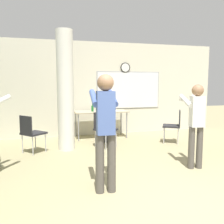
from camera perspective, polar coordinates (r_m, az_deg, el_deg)
ground_plane at (r=3.28m, az=15.91°, el=-22.80°), size 24.00×24.00×0.00m
wall_back at (r=7.62m, az=-4.04°, el=5.29°), size 8.00×0.15×2.80m
support_pillar at (r=5.95m, az=-10.61°, el=4.76°), size 0.39×0.39×2.80m
folding_table at (r=7.18m, az=-2.53°, el=-0.26°), size 1.51×0.65×0.78m
bottle_on_table at (r=7.06m, az=-4.48°, el=0.82°), size 0.07×0.07×0.23m
waste_bin at (r=6.72m, az=-0.97°, el=-5.59°), size 0.28×0.28×0.32m
chair_mid_room at (r=6.79m, az=14.04°, el=-2.64°), size 0.60×0.60×0.87m
chair_table_front at (r=6.18m, az=-1.93°, el=-3.37°), size 0.60×0.60×0.87m
chair_near_pillar at (r=5.90m, az=-18.02°, el=-4.19°), size 0.62×0.62×0.87m
person_playing_front at (r=3.58m, az=-1.55°, el=-2.74°), size 0.42×0.69×1.72m
person_playing_side at (r=4.85m, az=18.64°, el=-1.62°), size 0.42×0.64×1.57m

